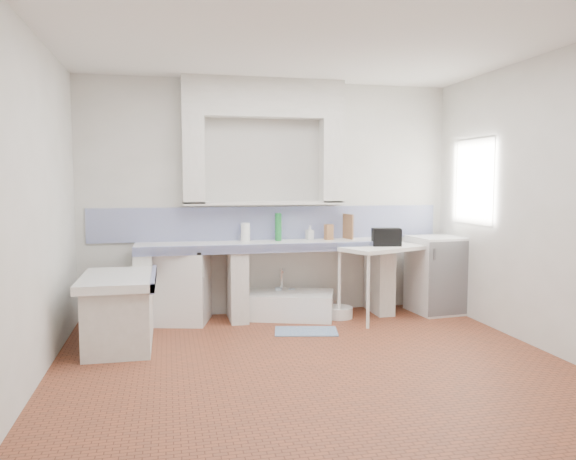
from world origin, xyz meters
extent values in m
plane|color=brown|center=(0.00, 0.00, 0.00)|extent=(4.50, 4.50, 0.00)
plane|color=silver|center=(0.00, 0.00, 2.80)|extent=(4.50, 4.50, 0.00)
plane|color=silver|center=(0.00, 2.00, 1.40)|extent=(4.50, 0.00, 4.50)
plane|color=silver|center=(0.00, -2.00, 1.40)|extent=(4.50, 0.00, 4.50)
plane|color=silver|center=(-2.25, 0.00, 1.40)|extent=(0.00, 4.50, 4.50)
plane|color=silver|center=(2.25, 0.00, 1.40)|extent=(0.00, 4.50, 4.50)
cube|color=silver|center=(-0.10, 1.88, 2.58)|extent=(1.90, 0.25, 0.45)
cube|color=#3C2113|center=(2.42, 1.20, 1.60)|extent=(0.35, 0.86, 1.06)
cube|color=white|center=(2.28, 1.20, 1.98)|extent=(0.01, 0.84, 0.24)
cube|color=white|center=(-0.10, 1.70, 0.86)|extent=(3.00, 0.60, 0.08)
cube|color=navy|center=(-0.10, 1.42, 0.86)|extent=(3.00, 0.04, 0.10)
cube|color=silver|center=(-1.50, 1.70, 0.41)|extent=(0.20, 0.55, 0.82)
cube|color=silver|center=(-0.45, 1.70, 0.41)|extent=(0.20, 0.55, 0.82)
cube|color=silver|center=(1.30, 1.70, 0.41)|extent=(0.20, 0.55, 0.82)
cube|color=white|center=(-1.70, 0.90, 0.66)|extent=(0.70, 1.10, 0.08)
cube|color=silver|center=(-1.70, 0.90, 0.31)|extent=(0.60, 1.00, 0.62)
cube|color=navy|center=(-1.37, 0.90, 0.66)|extent=(0.04, 1.10, 0.10)
cube|color=navy|center=(0.00, 1.99, 1.10)|extent=(4.27, 0.03, 0.40)
cube|color=white|center=(-1.08, 1.72, 0.40)|extent=(0.69, 0.68, 0.81)
cube|color=white|center=(0.12, 1.70, 0.13)|extent=(1.25, 0.93, 0.27)
cube|color=white|center=(1.22, 1.41, 0.43)|extent=(1.17, 0.94, 0.05)
cube|color=white|center=(2.01, 1.56, 0.47)|extent=(0.66, 0.66, 0.93)
cylinder|color=#A83817|center=(-0.11, 1.70, 0.14)|extent=(0.34, 0.34, 0.27)
cylinder|color=#D54C27|center=(0.23, 1.66, 0.13)|extent=(0.36, 0.36, 0.26)
cylinder|color=blue|center=(0.40, 1.57, 0.13)|extent=(0.33, 0.33, 0.27)
cylinder|color=white|center=(0.73, 1.53, 0.06)|extent=(0.41, 0.41, 0.13)
cylinder|color=silver|center=(0.07, 1.84, 0.17)|extent=(0.12, 0.12, 0.33)
cylinder|color=silver|center=(0.23, 1.85, 0.15)|extent=(0.10, 0.10, 0.31)
cube|color=black|center=(1.27, 1.41, 0.96)|extent=(0.36, 0.25, 0.20)
cylinder|color=#196B2D|center=(0.06, 1.81, 1.07)|extent=(0.09, 0.09, 0.33)
cylinder|color=#196B2D|center=(0.07, 1.85, 1.06)|extent=(0.09, 0.09, 0.32)
cube|color=olive|center=(0.68, 1.79, 0.99)|extent=(0.11, 0.09, 0.19)
cube|color=olive|center=(0.94, 1.84, 1.05)|extent=(0.07, 0.22, 0.31)
cylinder|color=white|center=(-0.33, 1.85, 1.01)|extent=(0.14, 0.14, 0.22)
imported|color=white|center=(0.46, 1.85, 0.99)|extent=(0.10, 0.10, 0.17)
cube|color=#295995|center=(0.20, 1.01, 0.01)|extent=(0.73, 0.51, 0.01)
camera|label=1|loc=(-1.22, -4.60, 1.61)|focal=34.44mm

